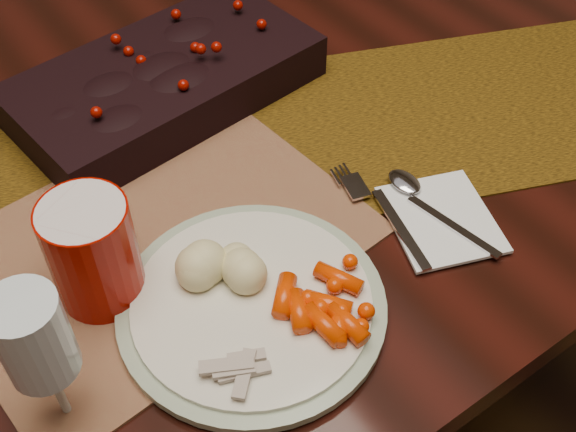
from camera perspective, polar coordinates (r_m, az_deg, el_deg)
floor at (r=1.53m, az=-6.60°, el=-15.33°), size 5.00×5.00×0.00m
dining_table at (r=1.21m, az=-8.12°, el=-7.19°), size 1.80×1.00×0.75m
table_runner at (r=0.90m, az=-5.81°, el=5.33°), size 1.52×0.85×0.00m
centerpiece at (r=0.96m, az=-9.73°, el=10.96°), size 0.41×0.24×0.08m
placemat_main at (r=0.80m, az=-10.37°, el=-2.18°), size 0.46×0.36×0.00m
dinner_plate at (r=0.73m, az=-2.88°, el=-7.01°), size 0.32×0.32×0.02m
baby_carrots at (r=0.70m, az=2.19°, el=-7.93°), size 0.14×0.13×0.02m
mashed_potatoes at (r=0.72m, az=-5.06°, el=-3.79°), size 0.10×0.09×0.05m
turkey_shreds at (r=0.67m, az=-4.00°, el=-11.72°), size 0.09×0.08×0.02m
napkin at (r=0.83m, az=11.99°, el=-0.24°), size 0.15×0.16×0.00m
fork at (r=0.81m, az=7.96°, el=-0.10°), size 0.06×0.16×0.00m
spoon at (r=0.83m, az=11.71°, el=0.33°), size 0.06×0.16×0.00m
red_cup at (r=0.73m, az=-15.16°, el=-2.81°), size 0.10×0.10×0.12m
wine_glass at (r=0.64m, az=-18.62°, el=-10.99°), size 0.08×0.08×0.17m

